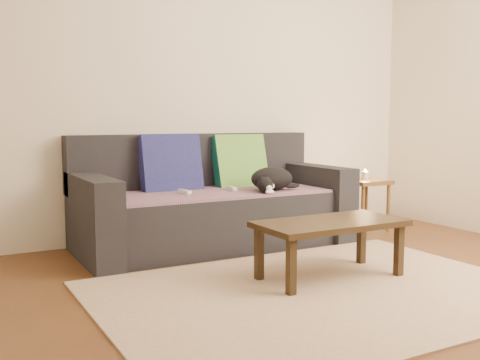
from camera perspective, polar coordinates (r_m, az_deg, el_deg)
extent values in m
plane|color=brown|center=(3.19, 9.86, -12.00)|extent=(4.50, 4.50, 0.00)
cube|color=beige|center=(4.77, -5.25, 9.89)|extent=(4.50, 0.04, 2.60)
cube|color=#232328|center=(4.37, -2.47, -4.09)|extent=(1.70, 0.78, 0.42)
cube|color=#232328|center=(4.68, -4.68, 1.94)|extent=(2.10, 0.18, 0.45)
cube|color=#232328|center=(4.03, -14.69, -3.87)|extent=(0.20, 0.90, 0.60)
cube|color=#232328|center=(4.85, 7.64, -2.04)|extent=(0.20, 0.90, 0.60)
cube|color=#3B274A|center=(4.32, -2.37, -1.26)|extent=(1.66, 0.74, 0.02)
cube|color=#121D4E|center=(4.43, -7.04, 1.48)|extent=(0.48, 0.22, 0.50)
cube|color=#0D5745|center=(4.69, -0.01, 1.79)|extent=(0.46, 0.23, 0.47)
ellipsoid|color=black|center=(4.37, 3.26, 0.14)|extent=(0.38, 0.30, 0.18)
sphere|color=black|center=(4.19, 2.57, -0.50)|extent=(0.13, 0.13, 0.12)
sphere|color=white|center=(4.16, 2.94, -0.83)|extent=(0.06, 0.06, 0.05)
ellipsoid|color=black|center=(4.40, 5.31, -0.59)|extent=(0.14, 0.06, 0.04)
cube|color=white|center=(4.17, -5.65, -1.21)|extent=(0.05, 0.15, 0.03)
cube|color=white|center=(4.35, -0.82, -0.88)|extent=(0.06, 0.15, 0.03)
cube|color=brown|center=(5.12, 12.58, -0.15)|extent=(0.36, 0.36, 0.04)
cylinder|color=brown|center=(4.95, 12.37, -3.03)|extent=(0.03, 0.03, 0.42)
cylinder|color=brown|center=(5.14, 14.82, -2.75)|extent=(0.03, 0.03, 0.42)
cylinder|color=brown|center=(5.17, 10.24, -2.60)|extent=(0.03, 0.03, 0.42)
cylinder|color=brown|center=(5.35, 12.67, -2.34)|extent=(0.03, 0.03, 0.42)
cylinder|color=beige|center=(5.11, 12.60, 0.44)|extent=(0.06, 0.06, 0.07)
sphere|color=#FFBF59|center=(5.11, 12.61, 0.94)|extent=(0.02, 0.02, 0.02)
cube|color=tan|center=(3.30, 8.21, -11.23)|extent=(2.50, 1.80, 0.01)
cube|color=black|center=(3.51, 9.16, -4.39)|extent=(0.92, 0.46, 0.04)
cube|color=black|center=(3.18, 5.22, -8.87)|extent=(0.05, 0.05, 0.33)
cube|color=black|center=(3.68, 15.83, -6.98)|extent=(0.05, 0.05, 0.33)
cube|color=black|center=(3.47, 1.95, -7.57)|extent=(0.05, 0.05, 0.33)
cube|color=black|center=(3.94, 12.23, -6.05)|extent=(0.05, 0.05, 0.33)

